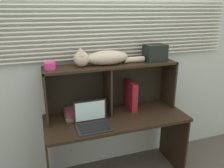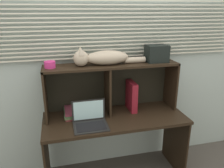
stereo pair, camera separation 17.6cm
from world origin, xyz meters
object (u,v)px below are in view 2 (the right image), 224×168
cat (102,58)px  book_stack (72,112)px  laptop (90,120)px  binder_upright (131,96)px  small_basket (50,65)px  storage_box (157,53)px

cat → book_stack: bearing=180.0°
cat → laptop: size_ratio=2.28×
binder_upright → book_stack: 0.65m
binder_upright → small_basket: 0.90m
binder_upright → storage_box: storage_box is taller
cat → laptop: bearing=-126.3°
cat → book_stack: size_ratio=2.84×
cat → storage_box: size_ratio=3.33×
cat → binder_upright: bearing=0.0°
book_stack → storage_box: bearing=-0.0°
book_stack → binder_upright: bearing=-0.0°
cat → storage_box: (0.57, 0.00, 0.01)m
small_basket → storage_box: storage_box is taller
small_basket → book_stack: bearing=0.0°
small_basket → cat: bearing=-0.0°
laptop → storage_box: 0.96m
small_basket → laptop: bearing=-35.5°
cat → book_stack: 0.64m
laptop → binder_upright: binder_upright is taller
storage_box → cat: bearing=-180.0°
storage_box → laptop: bearing=-162.7°
small_basket → binder_upright: bearing=0.0°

